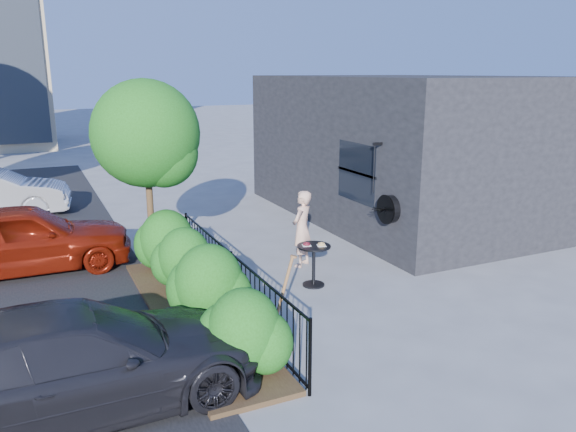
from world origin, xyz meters
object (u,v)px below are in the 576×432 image
woman (302,229)px  shovel (280,305)px  patio_tree (150,140)px  car_darkgrey (76,361)px  car_red (22,238)px  cafe_table (314,258)px

woman → shovel: size_ratio=1.15×
patio_tree → car_darkgrey: bearing=-112.7°
shovel → car_red: (-3.55, 5.23, 0.10)m
woman → car_darkgrey: (-4.93, -3.69, -0.15)m
cafe_table → shovel: (-1.62, -1.96, 0.07)m
car_red → shovel: bearing=-145.2°
patio_tree → car_red: 3.41m
cafe_table → car_red: (-5.16, 3.27, 0.17)m
car_red → car_darkgrey: size_ratio=0.93×
woman → car_red: woman is taller
shovel → woman: bearing=58.3°
cafe_table → car_red: 6.11m
woman → cafe_table: bearing=37.4°
woman → car_red: 5.87m
patio_tree → cafe_table: bearing=-41.6°
woman → shovel: woman is taller
cafe_table → shovel: shovel is taller
cafe_table → shovel: bearing=-129.5°
patio_tree → shovel: size_ratio=2.71×
patio_tree → cafe_table: patio_tree is taller
woman → car_darkgrey: size_ratio=0.36×
patio_tree → car_darkgrey: patio_tree is taller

